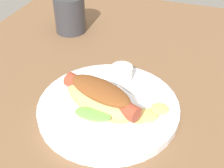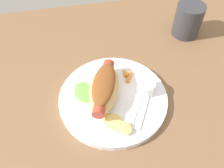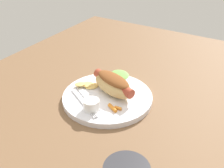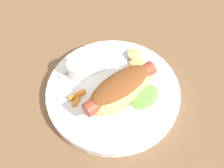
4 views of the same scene
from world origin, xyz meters
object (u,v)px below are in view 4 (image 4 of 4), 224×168
plate (113,93)px  carrot_garnish (77,97)px  chips_pile (136,64)px  sauce_ramekin (78,68)px  fork (95,63)px  hot_dog (121,89)px  knife (104,66)px

plate → carrot_garnish: bearing=-133.4°
carrot_garnish → chips_pile: bearing=66.2°
sauce_ramekin → fork: bearing=70.4°
chips_pile → carrot_garnish: 13.97cm
plate → fork: bearing=151.2°
plate → chips_pile: chips_pile is taller
hot_dog → carrot_garnish: hot_dog is taller
hot_dog → fork: bearing=-96.7°
hot_dog → fork: hot_dog is taller
sauce_ramekin → knife: sauce_ramekin is taller
knife → carrot_garnish: size_ratio=3.32×
knife → chips_pile: 6.47cm
chips_pile → carrot_garnish: size_ratio=1.87×
plate → chips_pile: bearing=84.2°
sauce_ramekin → hot_dog: bearing=-3.8°
hot_dog → sauce_ramekin: hot_dog is taller
sauce_ramekin → fork: sauce_ramekin is taller
plate → hot_dog: (2.11, -0.71, 3.75)cm
chips_pile → carrot_garnish: (-5.64, -12.77, -0.09)cm
plate → fork: size_ratio=1.90×
knife → carrot_garnish: carrot_garnish is taller
fork → carrot_garnish: carrot_garnish is taller
plate → carrot_garnish: 7.21cm
sauce_ramekin → knife: (3.51, 3.93, -1.32)cm
knife → hot_dog: bearing=85.5°
plate → knife: (-4.51, 3.90, 0.98)cm
plate → carrot_garnish: (-4.88, -5.16, 1.27)cm
carrot_garnish → plate: bearing=46.6°
plate → sauce_ramekin: bearing=-179.8°
knife → chips_pile: bearing=155.5°
hot_dog → carrot_garnish: (-6.99, -4.44, -2.48)cm
fork → plate: bearing=90.7°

